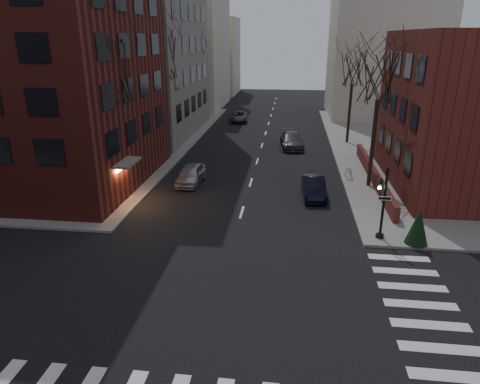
{
  "coord_description": "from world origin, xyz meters",
  "views": [
    {
      "loc": [
        2.91,
        -13.03,
        10.55
      ],
      "look_at": [
        0.09,
        10.3,
        2.0
      ],
      "focal_mm": 32.0,
      "sensor_mm": 36.0,
      "label": 1
    }
  ],
  "objects_px": {
    "tree_right_a": "(380,76)",
    "car_lane_gray": "(292,140)",
    "tree_left_b": "(163,56)",
    "parked_sedan": "(314,187)",
    "sandwich_board": "(349,173)",
    "streetlamp_far": "(205,89)",
    "car_lane_far": "(239,117)",
    "tree_right_b": "(353,69)",
    "traffic_signal": "(382,208)",
    "car_lane_silver": "(191,174)",
    "streetlamp_near": "(159,116)",
    "evergreen_shrub": "(418,226)",
    "tree_left_a": "(109,71)",
    "tree_left_c": "(196,59)"
  },
  "relations": [
    {
      "from": "traffic_signal",
      "to": "car_lane_far",
      "type": "xyz_separation_m",
      "value": [
        -11.94,
        33.83,
        -1.26
      ]
    },
    {
      "from": "streetlamp_far",
      "to": "evergreen_shrub",
      "type": "height_order",
      "value": "streetlamp_far"
    },
    {
      "from": "car_lane_far",
      "to": "tree_left_c",
      "type": "bearing_deg",
      "value": -155.05
    },
    {
      "from": "traffic_signal",
      "to": "evergreen_shrub",
      "type": "distance_m",
      "value": 2.06
    },
    {
      "from": "traffic_signal",
      "to": "streetlamp_far",
      "type": "distance_m",
      "value": 36.81
    },
    {
      "from": "streetlamp_near",
      "to": "streetlamp_far",
      "type": "distance_m",
      "value": 20.0
    },
    {
      "from": "tree_left_b",
      "to": "sandwich_board",
      "type": "relative_size",
      "value": 12.68
    },
    {
      "from": "traffic_signal",
      "to": "car_lane_silver",
      "type": "distance_m",
      "value": 14.98
    },
    {
      "from": "streetlamp_near",
      "to": "car_lane_silver",
      "type": "xyz_separation_m",
      "value": [
        3.68,
        -4.77,
        -3.51
      ]
    },
    {
      "from": "evergreen_shrub",
      "to": "parked_sedan",
      "type": "bearing_deg",
      "value": 126.55
    },
    {
      "from": "tree_left_b",
      "to": "car_lane_gray",
      "type": "xyz_separation_m",
      "value": [
        11.82,
        3.49,
        -8.15
      ]
    },
    {
      "from": "streetlamp_far",
      "to": "evergreen_shrub",
      "type": "distance_m",
      "value": 38.15
    },
    {
      "from": "tree_right_b",
      "to": "parked_sedan",
      "type": "bearing_deg",
      "value": -104.07
    },
    {
      "from": "sandwich_board",
      "to": "car_lane_gray",
      "type": "bearing_deg",
      "value": 97.79
    },
    {
      "from": "tree_right_b",
      "to": "car_lane_gray",
      "type": "bearing_deg",
      "value": -156.48
    },
    {
      "from": "parked_sedan",
      "to": "tree_left_b",
      "type": "bearing_deg",
      "value": 138.88
    },
    {
      "from": "car_lane_gray",
      "to": "tree_right_a",
      "type": "bearing_deg",
      "value": -68.7
    },
    {
      "from": "car_lane_far",
      "to": "evergreen_shrub",
      "type": "relative_size",
      "value": 2.34
    },
    {
      "from": "tree_right_a",
      "to": "car_lane_gray",
      "type": "relative_size",
      "value": 1.86
    },
    {
      "from": "tree_left_b",
      "to": "evergreen_shrub",
      "type": "xyz_separation_m",
      "value": [
        18.58,
        -17.5,
        -7.77
      ]
    },
    {
      "from": "streetlamp_near",
      "to": "car_lane_gray",
      "type": "xyz_separation_m",
      "value": [
        11.22,
        7.49,
        -3.48
      ]
    },
    {
      "from": "car_lane_silver",
      "to": "evergreen_shrub",
      "type": "height_order",
      "value": "evergreen_shrub"
    },
    {
      "from": "traffic_signal",
      "to": "tree_left_a",
      "type": "distance_m",
      "value": 18.66
    },
    {
      "from": "tree_left_a",
      "to": "parked_sedan",
      "type": "relative_size",
      "value": 2.43
    },
    {
      "from": "tree_left_b",
      "to": "parked_sedan",
      "type": "distance_m",
      "value": 18.98
    },
    {
      "from": "tree_left_a",
      "to": "streetlamp_near",
      "type": "relative_size",
      "value": 1.63
    },
    {
      "from": "streetlamp_far",
      "to": "car_lane_far",
      "type": "height_order",
      "value": "streetlamp_far"
    },
    {
      "from": "traffic_signal",
      "to": "streetlamp_near",
      "type": "height_order",
      "value": "streetlamp_near"
    },
    {
      "from": "streetlamp_far",
      "to": "parked_sedan",
      "type": "height_order",
      "value": "streetlamp_far"
    },
    {
      "from": "traffic_signal",
      "to": "tree_left_c",
      "type": "distance_m",
      "value": 35.76
    },
    {
      "from": "tree_left_c",
      "to": "tree_right_a",
      "type": "distance_m",
      "value": 28.17
    },
    {
      "from": "tree_left_a",
      "to": "sandwich_board",
      "type": "height_order",
      "value": "tree_left_a"
    },
    {
      "from": "tree_right_b",
      "to": "car_lane_far",
      "type": "bearing_deg",
      "value": 139.79
    },
    {
      "from": "parked_sedan",
      "to": "sandwich_board",
      "type": "relative_size",
      "value": 4.96
    },
    {
      "from": "car_lane_far",
      "to": "tree_right_a",
      "type": "bearing_deg",
      "value": -68.23
    },
    {
      "from": "tree_left_b",
      "to": "tree_right_b",
      "type": "bearing_deg",
      "value": 18.82
    },
    {
      "from": "tree_left_c",
      "to": "car_lane_silver",
      "type": "bearing_deg",
      "value": -79.36
    },
    {
      "from": "traffic_signal",
      "to": "sandwich_board",
      "type": "bearing_deg",
      "value": 92.41
    },
    {
      "from": "tree_right_a",
      "to": "streetlamp_near",
      "type": "xyz_separation_m",
      "value": [
        -17.0,
        4.0,
        -3.79
      ]
    },
    {
      "from": "car_lane_silver",
      "to": "sandwich_board",
      "type": "xyz_separation_m",
      "value": [
        12.02,
        2.24,
        -0.15
      ]
    },
    {
      "from": "streetlamp_far",
      "to": "car_lane_gray",
      "type": "relative_size",
      "value": 1.2
    },
    {
      "from": "tree_left_c",
      "to": "sandwich_board",
      "type": "height_order",
      "value": "tree_left_c"
    },
    {
      "from": "tree_left_c",
      "to": "parked_sedan",
      "type": "bearing_deg",
      "value": -61.31
    },
    {
      "from": "car_lane_silver",
      "to": "car_lane_far",
      "type": "distance_m",
      "value": 25.6
    },
    {
      "from": "tree_left_b",
      "to": "car_lane_far",
      "type": "relative_size",
      "value": 2.33
    },
    {
      "from": "tree_left_a",
      "to": "tree_right_a",
      "type": "xyz_separation_m",
      "value": [
        17.6,
        4.0,
        -0.44
      ]
    },
    {
      "from": "tree_left_c",
      "to": "streetlamp_far",
      "type": "height_order",
      "value": "tree_left_c"
    },
    {
      "from": "tree_left_b",
      "to": "tree_left_a",
      "type": "bearing_deg",
      "value": -90.0
    },
    {
      "from": "tree_left_b",
      "to": "evergreen_shrub",
      "type": "height_order",
      "value": "tree_left_b"
    },
    {
      "from": "tree_left_c",
      "to": "car_lane_far",
      "type": "distance_m",
      "value": 9.25
    }
  ]
}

